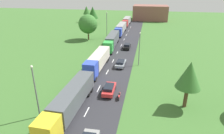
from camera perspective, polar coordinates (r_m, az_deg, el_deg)
The scene contains 19 objects.
road at distance 39.87m, azimuth -2.00°, elevation -2.72°, with size 10.00×140.00×0.06m, color #2B2B30.
lane_marking_centre at distance 34.97m, azimuth -4.04°, elevation -6.58°, with size 0.16×117.45×0.01m.
truck_lead at distance 28.48m, azimuth -12.26°, elevation -9.73°, with size 2.84×15.08×3.51m.
truck_second at distance 42.50m, azimuth -4.20°, elevation 1.89°, with size 2.66×13.20×3.58m.
truck_third at distance 58.53m, azimuth -0.02°, elevation 7.84°, with size 2.89×15.10×3.61m.
truck_fourth at distance 75.86m, azimuth 2.59°, elevation 11.21°, with size 2.57×14.61×3.49m.
truck_fifth at distance 92.71m, azimuth 4.28°, elevation 13.25°, with size 2.67×12.69×3.45m.
car_second at distance 33.49m, azimuth -0.84°, elevation -6.43°, with size 1.87×4.52×1.46m.
car_third at distance 44.44m, azimuth 2.53°, elevation 1.11°, with size 2.02×4.61×1.41m.
car_fourth at distance 57.45m, azimuth 4.41°, elevation 6.11°, with size 1.87×4.39×1.43m.
motorcycle_courier at distance 32.13m, azimuth 2.13°, elevation -8.40°, with size 0.28×1.94×0.91m.
lamppost_lead at distance 28.05m, azimuth -21.53°, elevation -6.07°, with size 0.36×0.36×7.81m.
lamppost_second at distance 44.44m, azimuth 8.02°, elevation 5.75°, with size 0.36×0.36×7.76m.
lamppost_third at distance 68.98m, azimuth -1.54°, elevation 12.51°, with size 0.36×0.36×8.97m.
tree_oak at distance 30.09m, azimuth 21.71°, elevation -2.30°, with size 3.68×3.68×7.33m.
tree_maple at distance 98.95m, azimuth -5.65°, elevation 15.55°, with size 5.15×5.15×7.89m.
tree_pine at distance 102.52m, azimuth -7.44°, elevation 16.11°, with size 3.62×3.62×7.83m.
tree_elm at distance 67.32m, azimuth -7.06°, elevation 12.36°, with size 6.33×6.33×8.45m.
distant_building at distance 109.94m, azimuth 11.13°, elevation 15.30°, with size 17.89×11.69×7.60m, color brown.
Camera 1 is at (8.06, -10.61, 17.11)m, focal length 31.25 mm.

